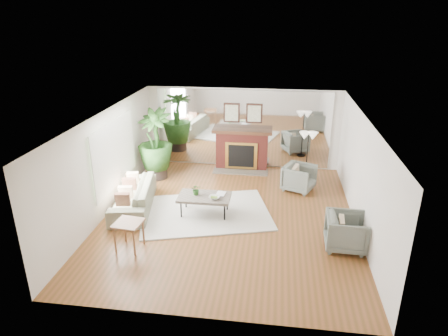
# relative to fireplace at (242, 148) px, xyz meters

# --- Properties ---
(ground) EXTENTS (7.00, 7.00, 0.00)m
(ground) POSITION_rel_fireplace_xyz_m (0.00, -3.26, -0.66)
(ground) COLOR brown
(ground) RESTS_ON ground
(wall_left) EXTENTS (0.02, 7.00, 2.50)m
(wall_left) POSITION_rel_fireplace_xyz_m (-2.99, -3.26, 0.59)
(wall_left) COLOR silver
(wall_left) RESTS_ON ground
(wall_right) EXTENTS (0.02, 7.00, 2.50)m
(wall_right) POSITION_rel_fireplace_xyz_m (2.99, -3.26, 0.59)
(wall_right) COLOR silver
(wall_right) RESTS_ON ground
(wall_back) EXTENTS (6.00, 0.02, 2.50)m
(wall_back) POSITION_rel_fireplace_xyz_m (0.00, 0.23, 0.59)
(wall_back) COLOR silver
(wall_back) RESTS_ON ground
(mirror_panel) EXTENTS (5.40, 0.04, 2.40)m
(mirror_panel) POSITION_rel_fireplace_xyz_m (0.00, 0.21, 0.59)
(mirror_panel) COLOR silver
(mirror_panel) RESTS_ON wall_back
(window_panel) EXTENTS (0.04, 2.40, 1.50)m
(window_panel) POSITION_rel_fireplace_xyz_m (-2.96, -2.86, 0.69)
(window_panel) COLOR #B2E09E
(window_panel) RESTS_ON wall_left
(fireplace) EXTENTS (1.85, 0.83, 2.05)m
(fireplace) POSITION_rel_fireplace_xyz_m (0.00, 0.00, 0.00)
(fireplace) COLOR maroon
(fireplace) RESTS_ON ground
(area_rug) EXTENTS (3.61, 3.00, 0.03)m
(area_rug) POSITION_rel_fireplace_xyz_m (-0.60, -3.17, -0.64)
(area_rug) COLOR beige
(area_rug) RESTS_ON ground
(coffee_table) EXTENTS (1.27, 0.74, 0.51)m
(coffee_table) POSITION_rel_fireplace_xyz_m (-0.60, -3.24, -0.20)
(coffee_table) COLOR #675E51
(coffee_table) RESTS_ON ground
(sofa) EXTENTS (1.27, 2.38, 0.66)m
(sofa) POSITION_rel_fireplace_xyz_m (-2.45, -3.13, -0.33)
(sofa) COLOR gray
(sofa) RESTS_ON ground
(armchair_back) EXTENTS (1.05, 1.04, 0.73)m
(armchair_back) POSITION_rel_fireplace_xyz_m (1.74, -1.45, -0.29)
(armchair_back) COLOR slate
(armchair_back) RESTS_ON ground
(armchair_front) EXTENTS (0.87, 0.84, 0.76)m
(armchair_front) POSITION_rel_fireplace_xyz_m (2.60, -4.29, -0.28)
(armchair_front) COLOR slate
(armchair_front) RESTS_ON ground
(side_table) EXTENTS (0.60, 0.60, 0.62)m
(side_table) POSITION_rel_fireplace_xyz_m (-1.89, -4.93, -0.14)
(side_table) COLOR brown
(side_table) RESTS_ON ground
(potted_ficus) EXTENTS (1.26, 1.26, 2.10)m
(potted_ficus) POSITION_rel_fireplace_xyz_m (-2.44, -1.12, 0.46)
(potted_ficus) COLOR #2A231F
(potted_ficus) RESTS_ON ground
(floor_lamp) EXTENTS (0.51, 0.28, 1.57)m
(floor_lamp) POSITION_rel_fireplace_xyz_m (1.94, -1.04, 0.68)
(floor_lamp) COLOR black
(floor_lamp) RESTS_ON ground
(tabletop_plant) EXTENTS (0.29, 0.27, 0.27)m
(tabletop_plant) POSITION_rel_fireplace_xyz_m (-0.81, -3.19, -0.02)
(tabletop_plant) COLOR #356926
(tabletop_plant) RESTS_ON coffee_table
(fruit_bowl) EXTENTS (0.28, 0.28, 0.06)m
(fruit_bowl) POSITION_rel_fireplace_xyz_m (-0.34, -3.37, -0.12)
(fruit_bowl) COLOR brown
(fruit_bowl) RESTS_ON coffee_table
(book) EXTENTS (0.25, 0.32, 0.02)m
(book) POSITION_rel_fireplace_xyz_m (-0.33, -3.08, -0.14)
(book) COLOR brown
(book) RESTS_ON coffee_table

